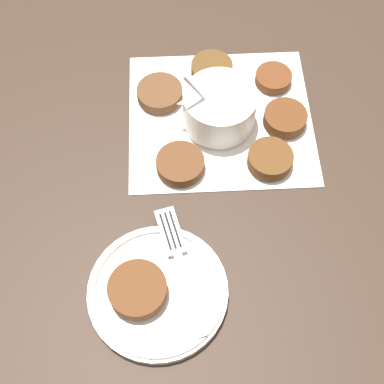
% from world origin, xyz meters
% --- Properties ---
extents(ground_plane, '(4.00, 4.00, 0.00)m').
position_xyz_m(ground_plane, '(0.00, 0.00, 0.00)').
color(ground_plane, '#38281E').
extents(napkin, '(0.32, 0.30, 0.00)m').
position_xyz_m(napkin, '(0.01, -0.02, 0.00)').
color(napkin, white).
rests_on(napkin, ground_plane).
extents(sauce_bowl, '(0.13, 0.12, 0.12)m').
position_xyz_m(sauce_bowl, '(0.01, -0.02, 0.03)').
color(sauce_bowl, white).
rests_on(sauce_bowl, napkin).
extents(fritter_0, '(0.07, 0.07, 0.02)m').
position_xyz_m(fritter_0, '(-0.05, 0.07, 0.01)').
color(fritter_0, brown).
rests_on(fritter_0, napkin).
extents(fritter_1, '(0.07, 0.07, 0.02)m').
position_xyz_m(fritter_1, '(0.01, -0.12, 0.01)').
color(fritter_1, brown).
rests_on(fritter_1, napkin).
extents(fritter_2, '(0.08, 0.08, 0.02)m').
position_xyz_m(fritter_2, '(0.10, -0.08, 0.01)').
color(fritter_2, brown).
rests_on(fritter_2, napkin).
extents(fritter_3, '(0.07, 0.07, 0.02)m').
position_xyz_m(fritter_3, '(-0.09, 0.00, 0.01)').
color(fritter_3, brown).
rests_on(fritter_3, napkin).
extents(fritter_4, '(0.06, 0.06, 0.02)m').
position_xyz_m(fritter_4, '(-0.09, -0.09, 0.01)').
color(fritter_4, brown).
rests_on(fritter_4, napkin).
extents(fritter_5, '(0.07, 0.07, 0.02)m').
position_xyz_m(fritter_5, '(0.09, 0.06, 0.01)').
color(fritter_5, brown).
rests_on(fritter_5, napkin).
extents(serving_plate, '(0.19, 0.19, 0.02)m').
position_xyz_m(serving_plate, '(0.14, 0.26, 0.01)').
color(serving_plate, white).
rests_on(serving_plate, ground_plane).
extents(fritter_on_plate, '(0.08, 0.08, 0.02)m').
position_xyz_m(fritter_on_plate, '(0.17, 0.26, 0.03)').
color(fritter_on_plate, brown).
rests_on(fritter_on_plate, serving_plate).
extents(fork, '(0.05, 0.19, 0.00)m').
position_xyz_m(fork, '(0.11, 0.22, 0.02)').
color(fork, silver).
rests_on(fork, serving_plate).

